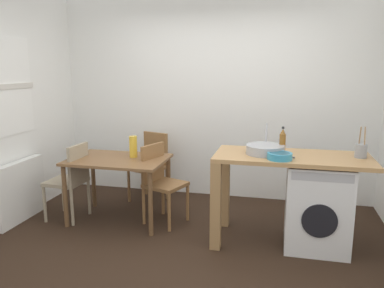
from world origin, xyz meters
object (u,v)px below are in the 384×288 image
dining_table (118,167)px  mixing_bowl (280,156)px  washing_machine (317,205)px  vase (133,147)px  chair_person_seat (71,177)px  utensil_crock (361,150)px  chair_spare_by_wall (151,162)px  chair_opposite (160,179)px  bottle_tall_green (282,141)px

dining_table → mixing_bowl: 1.86m
dining_table → washing_machine: size_ratio=1.28×
vase → washing_machine: bearing=-7.6°
chair_person_seat → utensil_crock: (3.09, -0.02, 0.48)m
chair_person_seat → vase: vase is taller
chair_spare_by_wall → washing_machine: (2.06, -0.94, -0.08)m
dining_table → mixing_bowl: (1.80, -0.37, 0.31)m
chair_opposite → vase: size_ratio=3.63×
dining_table → utensil_crock: bearing=-2.7°
dining_table → chair_person_seat: bearing=-169.3°
bottle_tall_green → chair_opposite: bearing=172.7°
utensil_crock → vase: 2.41m
chair_spare_by_wall → vase: 0.76m
chair_opposite → dining_table: bearing=-61.3°
chair_person_seat → mixing_bowl: (2.34, -0.27, 0.45)m
chair_opposite → chair_spare_by_wall: same height
chair_opposite → mixing_bowl: size_ratio=3.88×
utensil_crock → vase: utensil_crock is taller
vase → chair_person_seat: bearing=-163.7°
dining_table → vase: bearing=33.7°
chair_person_seat → mixing_bowl: mixing_bowl is taller
chair_spare_by_wall → bottle_tall_green: (1.69, -0.87, 0.53)m
chair_spare_by_wall → utensil_crock: size_ratio=3.00×
utensil_crock → vase: (-2.40, 0.22, -0.13)m
chair_spare_by_wall → dining_table: bearing=100.0°
vase → chair_opposite: bearing=-4.3°
dining_table → utensil_crock: size_ratio=3.67×
chair_person_seat → chair_spare_by_wall: same height
dining_table → washing_machine: bearing=-4.5°
chair_person_seat → chair_spare_by_wall: (0.67, 0.87, 0.00)m
utensil_crock → chair_spare_by_wall: bearing=159.8°
chair_opposite → mixing_bowl: bearing=91.2°
dining_table → utensil_crock: 2.57m
chair_opposite → utensil_crock: utensil_crock is taller
bottle_tall_green → mixing_bowl: bottle_tall_green is taller
chair_opposite → vase: (-0.33, 0.02, 0.36)m
bottle_tall_green → vase: 1.69m
chair_person_seat → chair_spare_by_wall: size_ratio=1.00×
bottle_tall_green → utensil_crock: bearing=-1.7°
chair_person_seat → washing_machine: (2.73, -0.07, -0.08)m
bottle_tall_green → utensil_crock: 0.73m
chair_opposite → utensil_crock: (2.07, -0.19, 0.48)m
mixing_bowl → utensil_crock: utensil_crock is taller
washing_machine → bottle_tall_green: bottle_tall_green is taller
bottle_tall_green → utensil_crock: utensil_crock is taller
dining_table → chair_opposite: chair_opposite is taller
vase → bottle_tall_green: bearing=-6.7°
bottle_tall_green → washing_machine: bearing=-11.5°
dining_table → vase: vase is taller
mixing_bowl → chair_opposite: bearing=161.4°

